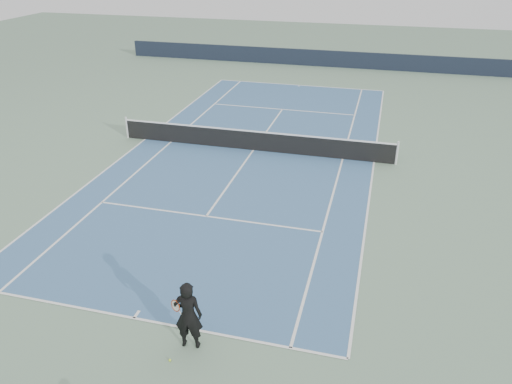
# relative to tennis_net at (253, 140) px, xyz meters

# --- Properties ---
(ground) EXTENTS (80.00, 80.00, 0.00)m
(ground) POSITION_rel_tennis_net_xyz_m (0.00, 0.00, -0.50)
(ground) COLOR slate
(court_surface) EXTENTS (10.97, 23.77, 0.01)m
(court_surface) POSITION_rel_tennis_net_xyz_m (0.00, 0.00, -0.50)
(court_surface) COLOR #3B628D
(court_surface) RESTS_ON ground
(tennis_net) EXTENTS (12.90, 0.10, 1.07)m
(tennis_net) POSITION_rel_tennis_net_xyz_m (0.00, 0.00, 0.00)
(tennis_net) COLOR silver
(tennis_net) RESTS_ON ground
(windscreen_far) EXTENTS (30.00, 0.25, 1.20)m
(windscreen_far) POSITION_rel_tennis_net_xyz_m (0.00, 17.88, 0.10)
(windscreen_far) COLOR black
(windscreen_far) RESTS_ON ground
(tennis_player) EXTENTS (0.83, 0.59, 1.84)m
(tennis_player) POSITION_rel_tennis_net_xyz_m (1.76, -12.39, 0.42)
(tennis_player) COLOR black
(tennis_player) RESTS_ON ground
(tennis_ball) EXTENTS (0.06, 0.06, 0.06)m
(tennis_ball) POSITION_rel_tennis_net_xyz_m (1.49, -13.00, -0.47)
(tennis_ball) COLOR #C8EB30
(tennis_ball) RESTS_ON ground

